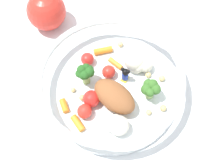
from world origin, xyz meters
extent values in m
plane|color=white|center=(0.00, 0.00, 0.00)|extent=(2.40, 2.40, 0.00)
cylinder|color=white|center=(0.00, 0.00, 0.01)|extent=(0.24, 0.24, 0.01)
torus|color=white|center=(0.00, 0.00, 0.05)|extent=(0.26, 0.26, 0.01)
ellipsoid|color=brown|center=(0.01, -0.02, 0.03)|extent=(0.09, 0.08, 0.04)
cylinder|color=#8EB766|center=(-0.05, 0.00, 0.02)|extent=(0.01, 0.01, 0.02)
sphere|color=#23561E|center=(-0.04, 0.00, 0.05)|extent=(0.02, 0.02, 0.02)
sphere|color=#23561E|center=(-0.04, 0.01, 0.04)|extent=(0.02, 0.02, 0.02)
sphere|color=#23561E|center=(-0.05, 0.01, 0.05)|extent=(0.02, 0.02, 0.02)
sphere|color=#23561E|center=(-0.05, 0.00, 0.05)|extent=(0.02, 0.02, 0.02)
sphere|color=#23561E|center=(-0.06, -0.01, 0.04)|extent=(0.01, 0.01, 0.01)
sphere|color=#23561E|center=(-0.05, -0.01, 0.04)|extent=(0.01, 0.01, 0.01)
sphere|color=#23561E|center=(-0.05, -0.01, 0.05)|extent=(0.02, 0.02, 0.02)
cylinder|color=#8EB766|center=(0.07, 0.01, 0.02)|extent=(0.01, 0.01, 0.02)
sphere|color=#386B28|center=(0.08, 0.01, 0.04)|extent=(0.02, 0.02, 0.02)
sphere|color=#386B28|center=(0.07, 0.02, 0.04)|extent=(0.02, 0.02, 0.02)
sphere|color=#386B28|center=(0.06, 0.02, 0.04)|extent=(0.02, 0.02, 0.02)
sphere|color=#386B28|center=(0.06, 0.01, 0.04)|extent=(0.02, 0.02, 0.02)
sphere|color=#386B28|center=(0.07, 0.00, 0.04)|extent=(0.01, 0.01, 0.01)
sphere|color=silver|center=(0.04, 0.06, 0.03)|extent=(0.03, 0.03, 0.03)
sphere|color=silver|center=(0.03, 0.06, 0.03)|extent=(0.03, 0.03, 0.03)
sphere|color=silver|center=(0.03, 0.06, 0.03)|extent=(0.03, 0.03, 0.03)
sphere|color=silver|center=(0.02, 0.06, 0.03)|extent=(0.04, 0.04, 0.04)
sphere|color=silver|center=(0.03, 0.06, 0.02)|extent=(0.03, 0.03, 0.03)
sphere|color=silver|center=(0.03, 0.05, 0.03)|extent=(0.03, 0.03, 0.03)
sphere|color=silver|center=(0.04, -0.07, 0.03)|extent=(0.03, 0.03, 0.03)
sphere|color=silver|center=(0.03, -0.07, 0.03)|extent=(0.03, 0.03, 0.03)
sphere|color=silver|center=(0.03, -0.07, 0.02)|extent=(0.03, 0.03, 0.03)
sphere|color=silver|center=(0.03, -0.07, 0.03)|extent=(0.03, 0.03, 0.03)
sphere|color=silver|center=(0.03, -0.07, 0.02)|extent=(0.02, 0.02, 0.02)
cube|color=yellow|center=(0.02, 0.03, 0.01)|extent=(0.01, 0.02, 0.00)
cylinder|color=#1933B2|center=(0.02, 0.03, 0.02)|extent=(0.01, 0.01, 0.02)
sphere|color=black|center=(0.02, 0.03, 0.04)|extent=(0.01, 0.01, 0.01)
sphere|color=black|center=(0.02, 0.03, 0.04)|extent=(0.01, 0.01, 0.01)
sphere|color=black|center=(0.01, 0.03, 0.04)|extent=(0.01, 0.01, 0.01)
cylinder|color=orange|center=(-0.01, 0.05, 0.02)|extent=(0.03, 0.02, 0.01)
cylinder|color=orange|center=(-0.04, 0.07, 0.02)|extent=(0.04, 0.03, 0.01)
cylinder|color=orange|center=(-0.03, -0.08, 0.02)|extent=(0.03, 0.03, 0.01)
cylinder|color=orange|center=(-0.06, -0.06, 0.02)|extent=(0.02, 0.03, 0.01)
sphere|color=red|center=(-0.01, 0.03, 0.02)|extent=(0.02, 0.02, 0.02)
sphere|color=red|center=(-0.06, 0.04, 0.02)|extent=(0.02, 0.02, 0.02)
sphere|color=red|center=(-0.02, -0.04, 0.03)|extent=(0.03, 0.03, 0.03)
sphere|color=red|center=(-0.03, -0.06, 0.02)|extent=(0.03, 0.03, 0.03)
sphere|color=#D1B775|center=(0.08, 0.05, 0.02)|extent=(0.01, 0.01, 0.01)
sphere|color=#D1B775|center=(0.08, -0.02, 0.02)|extent=(0.01, 0.01, 0.01)
sphere|color=tan|center=(-0.04, -0.04, 0.02)|extent=(0.01, 0.01, 0.01)
sphere|color=#D1B775|center=(-0.01, 0.10, 0.02)|extent=(0.01, 0.01, 0.01)
sphere|color=tan|center=(-0.06, 0.02, 0.02)|extent=(0.01, 0.01, 0.01)
sphere|color=#D1B775|center=(-0.06, -0.03, 0.01)|extent=(0.01, 0.01, 0.01)
sphere|color=#D1B775|center=(0.06, 0.05, 0.02)|extent=(0.01, 0.01, 0.01)
sphere|color=tan|center=(0.10, -0.01, 0.02)|extent=(0.01, 0.01, 0.01)
sphere|color=red|center=(-0.17, 0.11, 0.04)|extent=(0.08, 0.08, 0.08)
camera|label=1|loc=(0.10, -0.27, 0.55)|focal=54.04mm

